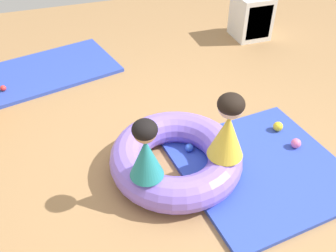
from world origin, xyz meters
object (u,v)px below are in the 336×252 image
child_in_teal (146,150)px  play_ball_green (236,170)px  inflatable_cushion (176,158)px  play_ball_pink (296,143)px  child_in_yellow (228,127)px  play_ball_blue (189,148)px  play_ball_red (3,88)px  play_ball_teal (222,186)px  play_ball_yellow (278,126)px  storage_cube (252,17)px

child_in_teal → play_ball_green: bearing=-140.4°
inflatable_cushion → play_ball_pink: inflatable_cushion is taller
child_in_yellow → play_ball_blue: 0.60m
child_in_yellow → play_ball_red: child_in_yellow is taller
play_ball_teal → play_ball_red: bearing=128.4°
child_in_teal → play_ball_green: (0.74, -0.01, -0.43)m
play_ball_blue → play_ball_red: bearing=135.2°
child_in_teal → child_in_yellow: bearing=-138.5°
child_in_yellow → play_ball_blue: bearing=152.6°
play_ball_pink → inflatable_cushion: bearing=174.1°
play_ball_red → play_ball_yellow: bearing=-32.3°
inflatable_cushion → play_ball_yellow: inflatable_cushion is taller
play_ball_red → play_ball_teal: play_ball_teal is taller
play_ball_pink → play_ball_green: 0.65m
play_ball_blue → play_ball_yellow: bearing=0.0°
child_in_teal → play_ball_red: child_in_teal is taller
child_in_yellow → play_ball_pink: size_ratio=6.26×
play_ball_yellow → play_ball_blue: bearing=-180.0°
inflatable_cushion → play_ball_blue: 0.23m
inflatable_cushion → play_ball_blue: (0.17, 0.14, -0.06)m
play_ball_teal → play_ball_yellow: 0.95m
play_ball_teal → play_ball_blue: size_ratio=1.31×
child_in_yellow → play_ball_yellow: 0.93m
inflatable_cushion → play_ball_red: (-1.36, 1.66, -0.07)m
child_in_teal → inflatable_cushion: bearing=-102.9°
play_ball_yellow → play_ball_blue: play_ball_yellow is taller
play_ball_pink → play_ball_green: bearing=-168.9°
play_ball_green → play_ball_blue: bearing=124.2°
inflatable_cushion → play_ball_teal: bearing=-55.6°
child_in_yellow → play_ball_teal: child_in_yellow is taller
child_in_yellow → play_ball_blue: size_ratio=7.37×
inflatable_cushion → play_ball_red: inflatable_cushion is taller
child_in_yellow → storage_cube: child_in_yellow is taller
play_ball_blue → storage_cube: (1.63, 1.92, 0.20)m
play_ball_teal → play_ball_green: 0.22m
play_ball_pink → storage_cube: size_ratio=0.15×
child_in_teal → child_in_yellow: (0.62, 0.02, 0.03)m
child_in_teal → play_ball_yellow: child_in_teal is taller
play_ball_green → play_ball_blue: size_ratio=1.31×
play_ball_red → play_ball_green: (1.79, -1.90, 0.02)m
inflatable_cushion → play_ball_blue: size_ratio=14.63×
child_in_yellow → play_ball_green: bearing=29.7°
play_ball_pink → play_ball_blue: 0.94m
child_in_yellow → play_ball_pink: (0.76, 0.10, -0.46)m
inflatable_cushion → play_ball_yellow: (1.05, 0.14, -0.05)m
child_in_teal → storage_cube: (2.11, 2.29, -0.23)m
play_ball_red → child_in_yellow: bearing=-48.3°
child_in_teal → play_ball_red: (-1.05, 1.89, -0.44)m
child_in_yellow → play_ball_pink: child_in_yellow is taller
play_ball_pink → storage_cube: storage_cube is taller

